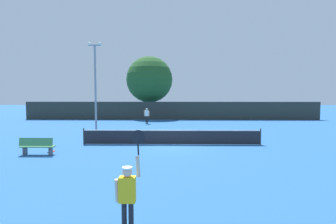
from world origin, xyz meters
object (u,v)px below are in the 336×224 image
at_px(player_serving, 128,190).
at_px(large_tree, 149,80).
at_px(player_receiving, 147,114).
at_px(courtside_bench, 37,146).
at_px(tennis_ball, 143,135).
at_px(light_pole, 95,81).
at_px(spare_racket, 52,151).
at_px(parked_car_mid, 242,111).
at_px(parked_car_near, 215,110).

distance_m(player_serving, large_tree, 31.11).
xyz_separation_m(player_receiving, courtside_bench, (-4.51, -14.96, -0.57)).
bearing_deg(player_serving, tennis_ball, 94.89).
bearing_deg(light_pole, player_receiving, 54.81).
bearing_deg(spare_racket, player_serving, -56.68).
distance_m(courtside_bench, large_tree, 23.55).
bearing_deg(light_pole, courtside_bench, -93.24).
bearing_deg(parked_car_mid, player_serving, -109.71).
bearing_deg(large_tree, player_receiving, -87.40).
distance_m(tennis_ball, parked_car_near, 21.91).
xyz_separation_m(courtside_bench, parked_car_mid, (17.54, 24.87, 0.30)).
bearing_deg(parked_car_mid, courtside_bench, -126.02).
xyz_separation_m(spare_racket, light_pole, (0.10, 8.50, 4.44)).
bearing_deg(player_serving, parked_car_near, 77.59).
height_order(courtside_bench, parked_car_mid, parked_car_mid).
relative_size(player_serving, parked_car_mid, 0.58).
bearing_deg(tennis_ball, parked_car_near, 66.03).
relative_size(player_receiving, tennis_ball, 25.14).
bearing_deg(spare_racket, courtside_bench, -117.73).
distance_m(courtside_bench, parked_car_mid, 30.43).
xyz_separation_m(player_receiving, light_pole, (-3.98, -5.65, 3.41)).
relative_size(player_receiving, courtside_bench, 0.95).
bearing_deg(player_serving, parked_car_mid, 71.11).
bearing_deg(parked_car_mid, parked_car_near, 153.17).
bearing_deg(courtside_bench, large_tree, 79.61).
relative_size(courtside_bench, parked_car_mid, 0.43).
height_order(player_serving, player_receiving, player_serving).
relative_size(player_serving, tennis_ball, 36.35).
distance_m(player_serving, light_pole, 18.62).
bearing_deg(player_serving, spare_racket, 123.32).
bearing_deg(parked_car_mid, tennis_ball, -125.30).
height_order(player_receiving, spare_racket, player_receiving).
bearing_deg(parked_car_near, player_receiving, -136.61).
xyz_separation_m(player_serving, player_receiving, (-1.76, 23.03, -0.03)).
relative_size(player_serving, large_tree, 0.29).
bearing_deg(light_pole, tennis_ball, -30.89).
distance_m(player_receiving, parked_car_near, 15.00).
bearing_deg(player_receiving, parked_car_mid, -142.75).
bearing_deg(courtside_bench, light_pole, 86.76).
bearing_deg(large_tree, tennis_ball, -86.95).
height_order(player_serving, parked_car_near, player_serving).
xyz_separation_m(tennis_ball, light_pole, (-4.49, 2.68, 4.42)).
distance_m(large_tree, parked_car_near, 11.44).
bearing_deg(parked_car_mid, large_tree, -171.54).
xyz_separation_m(spare_racket, parked_car_near, (13.48, 25.82, 0.76)).
bearing_deg(parked_car_near, large_tree, -165.69).
height_order(light_pole, parked_car_near, light_pole).
distance_m(player_serving, spare_racket, 10.69).
bearing_deg(large_tree, parked_car_mid, 9.29).
relative_size(light_pole, parked_car_near, 1.76).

